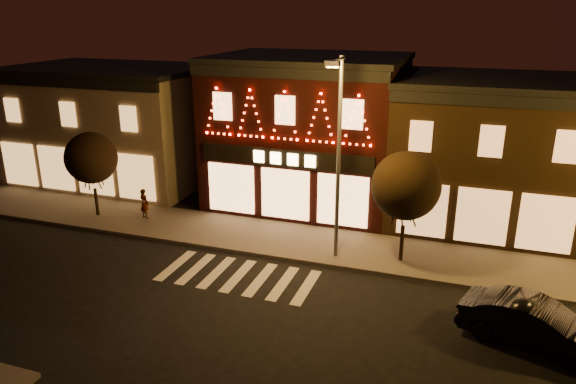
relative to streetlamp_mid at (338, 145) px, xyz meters
The scene contains 10 objects.
ground 9.21m from the streetlamp_mid, 117.37° to the right, with size 120.00×120.00×0.00m, color black.
sidewalk_far 5.57m from the streetlamp_mid, 138.29° to the left, with size 44.00×4.00×0.15m, color #47423D.
building_left 18.08m from the streetlamp_mid, 156.10° to the left, with size 12.20×8.28×7.30m.
building_pulp 8.14m from the streetlamp_mid, 115.45° to the left, with size 10.20×8.34×8.30m.
building_right_a 9.59m from the streetlamp_mid, 50.41° to the left, with size 9.20×8.28×7.50m.
streetlamp_mid is the anchor object (origin of this frame).
tree_left 13.54m from the streetlamp_mid, behind, with size 2.70×2.70×4.51m.
tree_right 3.38m from the streetlamp_mid, 15.74° to the left, with size 2.94×2.94×4.91m.
dark_sedan 9.87m from the streetlamp_mid, 26.97° to the right, with size 1.68×4.83×1.59m, color black.
pedestrian 11.64m from the streetlamp_mid, behind, with size 0.59×0.38×1.60m, color gray.
Camera 1 is at (8.63, -14.52, 10.67)m, focal length 33.64 mm.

